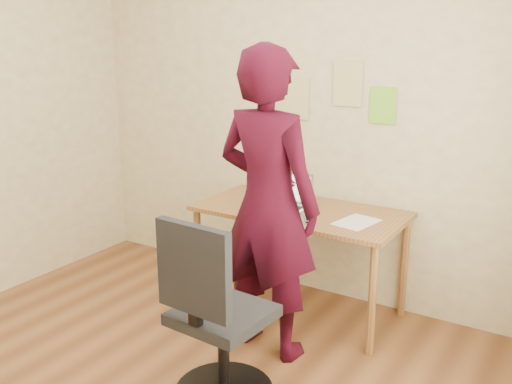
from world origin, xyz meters
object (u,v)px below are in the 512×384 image
Objects in this scene: desk at (300,221)px; phone at (309,219)px; person at (268,205)px; laptop at (287,200)px; office_chair at (215,326)px.

phone is (0.16, -0.17, 0.09)m from desk.
phone is 0.08× the size of person.
laptop is at bearing 112.49° from phone.
laptop is 0.32× the size of office_chair.
person reaches higher than office_chair.
phone is (0.27, -0.18, -0.04)m from laptop.
office_chair is at bearing 99.37° from person.
desk is at bearing 99.21° from phone.
phone is 0.43m from person.
person is (-0.05, 0.61, 0.48)m from office_chair.
desk is 1.36× the size of office_chair.
office_chair reaches higher than laptop.
laptop reaches higher than desk.
laptop is (-0.11, 0.01, 0.14)m from desk.
laptop is at bearing 176.24° from desk.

